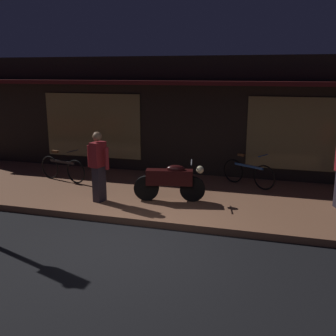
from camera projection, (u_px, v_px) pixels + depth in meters
ground_plane at (131, 247)px, 7.40m from camera, size 60.00×60.00×0.00m
sidewalk_slab at (174, 196)px, 10.18m from camera, size 18.00×4.00×0.15m
storefront_building at (201, 114)px, 12.94m from camera, size 18.00×3.30×3.60m
motorcycle at (171, 181)px, 9.46m from camera, size 1.69×0.63×0.97m
bicycle_parked at (63, 168)px, 11.23m from camera, size 1.62×0.54×0.91m
bicycle_extra at (248, 173)px, 10.72m from camera, size 1.46×0.86×0.91m
person_photographer at (98, 165)px, 9.34m from camera, size 0.61×0.42×1.67m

